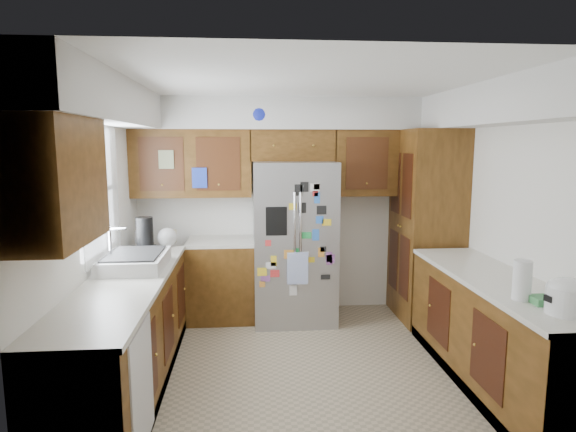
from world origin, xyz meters
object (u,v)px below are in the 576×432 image
object	(u,v)px
pantry	(426,226)
rice_cooker	(568,296)
fridge	(294,242)
paper_towel	(522,280)

from	to	relation	value
pantry	rice_cooker	size ratio (longest dim) A/B	7.85
pantry	fridge	world-z (taller)	pantry
fridge	rice_cooker	distance (m)	2.92
pantry	rice_cooker	bearing A→B (deg)	-90.01
rice_cooker	paper_towel	bearing A→B (deg)	113.75
fridge	rice_cooker	xyz separation A→B (m)	(1.50, -2.51, 0.14)
rice_cooker	paper_towel	distance (m)	0.33
paper_towel	fridge	bearing A→B (deg)	121.78
pantry	fridge	distance (m)	1.51
rice_cooker	pantry	bearing A→B (deg)	89.99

